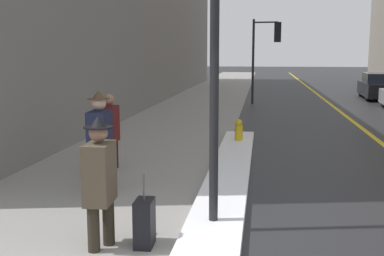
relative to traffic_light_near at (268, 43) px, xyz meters
The scene contains 10 objects.
sidewalk_slab 5.31m from the traffic_light_near, 132.68° to the right, with size 4.00×80.00×0.01m.
road_centre_stripe 5.25m from the traffic_light_near, 48.24° to the right, with size 0.16×80.00×0.00m.
snow_bank_curb 14.21m from the traffic_light_near, 93.35° to the right, with size 0.77×9.67×0.15m.
traffic_light_near is the anchor object (origin of this frame).
pedestrian_with_shoulder_bag 17.53m from the traffic_light_near, 97.03° to the right, with size 0.35×0.72×1.65m.
pedestrian_in_fedora 15.34m from the traffic_light_near, 101.12° to the right, with size 0.38×0.76×1.76m.
pedestrian_trailing 13.92m from the traffic_light_near, 103.73° to the right, with size 0.32×0.52×1.56m.
parked_car_black 7.09m from the traffic_light_near, 30.16° to the left, with size 2.00×4.38×1.34m.
rolling_suitcase 17.43m from the traffic_light_near, 95.40° to the right, with size 0.23×0.37×0.95m.
fire_hydrant 10.83m from the traffic_light_near, 94.29° to the right, with size 0.20×0.20×0.70m.
Camera 1 is at (0.82, -4.38, 2.38)m, focal length 45.00 mm.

